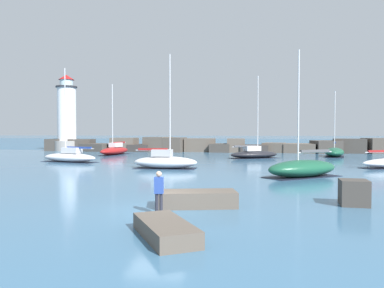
{
  "coord_description": "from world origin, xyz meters",
  "views": [
    {
      "loc": [
        3.75,
        -15.66,
        3.42
      ],
      "look_at": [
        -2.42,
        27.1,
        2.0
      ],
      "focal_mm": 35.0,
      "sensor_mm": 36.0,
      "label": 1
    }
  ],
  "objects_px": {
    "lighthouse": "(67,118)",
    "sailboat_moored_5": "(303,168)",
    "sailboat_moored_4": "(165,161)",
    "sailboat_moored_6": "(334,152)",
    "sailboat_moored_2": "(70,157)",
    "sailboat_moored_3": "(115,150)",
    "person_on_rocks": "(159,190)",
    "sailboat_moored_0": "(254,154)"
  },
  "relations": [
    {
      "from": "sailboat_moored_5",
      "to": "lighthouse",
      "type": "bearing_deg",
      "value": 136.66
    },
    {
      "from": "sailboat_moored_2",
      "to": "sailboat_moored_6",
      "type": "distance_m",
      "value": 34.41
    },
    {
      "from": "sailboat_moored_3",
      "to": "sailboat_moored_4",
      "type": "bearing_deg",
      "value": -58.34
    },
    {
      "from": "sailboat_moored_0",
      "to": "person_on_rocks",
      "type": "distance_m",
      "value": 34.06
    },
    {
      "from": "sailboat_moored_5",
      "to": "sailboat_moored_6",
      "type": "relative_size",
      "value": 1.07
    },
    {
      "from": "lighthouse",
      "to": "sailboat_moored_4",
      "type": "bearing_deg",
      "value": -50.09
    },
    {
      "from": "sailboat_moored_3",
      "to": "person_on_rocks",
      "type": "distance_m",
      "value": 41.34
    },
    {
      "from": "lighthouse",
      "to": "sailboat_moored_3",
      "type": "xyz_separation_m",
      "value": [
        12.45,
        -9.83,
        -5.2
      ]
    },
    {
      "from": "sailboat_moored_4",
      "to": "sailboat_moored_6",
      "type": "bearing_deg",
      "value": 44.62
    },
    {
      "from": "sailboat_moored_0",
      "to": "sailboat_moored_3",
      "type": "relative_size",
      "value": 1.02
    },
    {
      "from": "sailboat_moored_3",
      "to": "sailboat_moored_6",
      "type": "relative_size",
      "value": 1.17
    },
    {
      "from": "sailboat_moored_3",
      "to": "person_on_rocks",
      "type": "xyz_separation_m",
      "value": [
        15.74,
        -38.23,
        0.34
      ]
    },
    {
      "from": "sailboat_moored_2",
      "to": "sailboat_moored_4",
      "type": "height_order",
      "value": "sailboat_moored_4"
    },
    {
      "from": "lighthouse",
      "to": "sailboat_moored_5",
      "type": "height_order",
      "value": "lighthouse"
    },
    {
      "from": "lighthouse",
      "to": "sailboat_moored_0",
      "type": "distance_m",
      "value": 36.15
    },
    {
      "from": "sailboat_moored_2",
      "to": "sailboat_moored_5",
      "type": "relative_size",
      "value": 1.11
    },
    {
      "from": "lighthouse",
      "to": "sailboat_moored_2",
      "type": "bearing_deg",
      "value": -62.71
    },
    {
      "from": "sailboat_moored_3",
      "to": "sailboat_moored_2",
      "type": "bearing_deg",
      "value": -91.53
    },
    {
      "from": "sailboat_moored_0",
      "to": "sailboat_moored_6",
      "type": "xyz_separation_m",
      "value": [
        10.94,
        4.45,
        0.06
      ]
    },
    {
      "from": "sailboat_moored_3",
      "to": "sailboat_moored_4",
      "type": "height_order",
      "value": "sailboat_moored_4"
    },
    {
      "from": "sailboat_moored_0",
      "to": "lighthouse",
      "type": "bearing_deg",
      "value": 156.41
    },
    {
      "from": "lighthouse",
      "to": "sailboat_moored_2",
      "type": "xyz_separation_m",
      "value": [
        12.08,
        -23.42,
        -5.25
      ]
    },
    {
      "from": "lighthouse",
      "to": "sailboat_moored_5",
      "type": "relative_size",
      "value": 1.43
    },
    {
      "from": "sailboat_moored_2",
      "to": "person_on_rocks",
      "type": "bearing_deg",
      "value": -56.83
    },
    {
      "from": "sailboat_moored_4",
      "to": "sailboat_moored_5",
      "type": "distance_m",
      "value": 12.71
    },
    {
      "from": "person_on_rocks",
      "to": "sailboat_moored_6",
      "type": "bearing_deg",
      "value": 67.89
    },
    {
      "from": "sailboat_moored_3",
      "to": "sailboat_moored_4",
      "type": "xyz_separation_m",
      "value": [
        11.84,
        -19.2,
        0.0
      ]
    },
    {
      "from": "sailboat_moored_4",
      "to": "sailboat_moored_5",
      "type": "relative_size",
      "value": 1.11
    },
    {
      "from": "sailboat_moored_0",
      "to": "sailboat_moored_2",
      "type": "distance_m",
      "value": 22.6
    },
    {
      "from": "sailboat_moored_6",
      "to": "sailboat_moored_2",
      "type": "bearing_deg",
      "value": -156.8
    },
    {
      "from": "sailboat_moored_3",
      "to": "sailboat_moored_5",
      "type": "xyz_separation_m",
      "value": [
        23.55,
        -24.13,
        -0.01
      ]
    },
    {
      "from": "sailboat_moored_2",
      "to": "sailboat_moored_3",
      "type": "bearing_deg",
      "value": 88.47
    },
    {
      "from": "sailboat_moored_2",
      "to": "sailboat_moored_3",
      "type": "height_order",
      "value": "sailboat_moored_2"
    },
    {
      "from": "sailboat_moored_0",
      "to": "sailboat_moored_4",
      "type": "bearing_deg",
      "value": -119.96
    },
    {
      "from": "sailboat_moored_3",
      "to": "sailboat_moored_5",
      "type": "height_order",
      "value": "sailboat_moored_3"
    },
    {
      "from": "sailboat_moored_2",
      "to": "sailboat_moored_3",
      "type": "relative_size",
      "value": 1.02
    },
    {
      "from": "sailboat_moored_2",
      "to": "sailboat_moored_6",
      "type": "bearing_deg",
      "value": 23.2
    },
    {
      "from": "sailboat_moored_5",
      "to": "person_on_rocks",
      "type": "bearing_deg",
      "value": -118.97
    },
    {
      "from": "sailboat_moored_4",
      "to": "sailboat_moored_5",
      "type": "bearing_deg",
      "value": -22.84
    },
    {
      "from": "lighthouse",
      "to": "sailboat_moored_0",
      "type": "height_order",
      "value": "lighthouse"
    },
    {
      "from": "sailboat_moored_0",
      "to": "sailboat_moored_4",
      "type": "distance_m",
      "value": 16.99
    },
    {
      "from": "lighthouse",
      "to": "sailboat_moored_5",
      "type": "bearing_deg",
      "value": -43.34
    }
  ]
}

